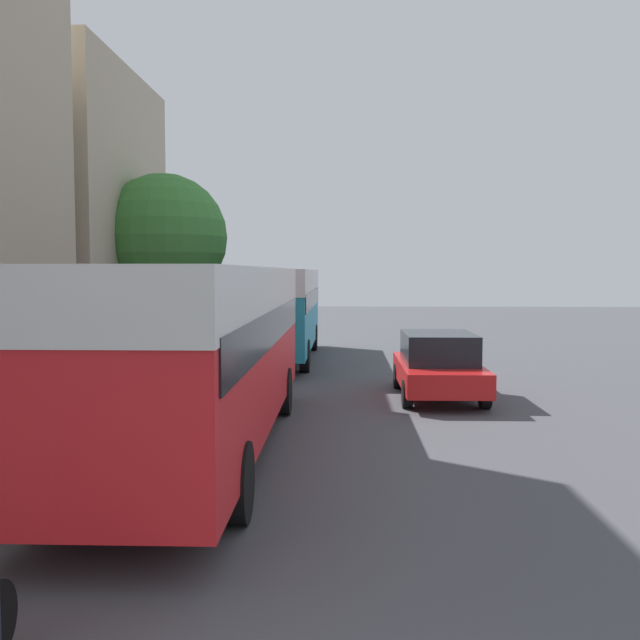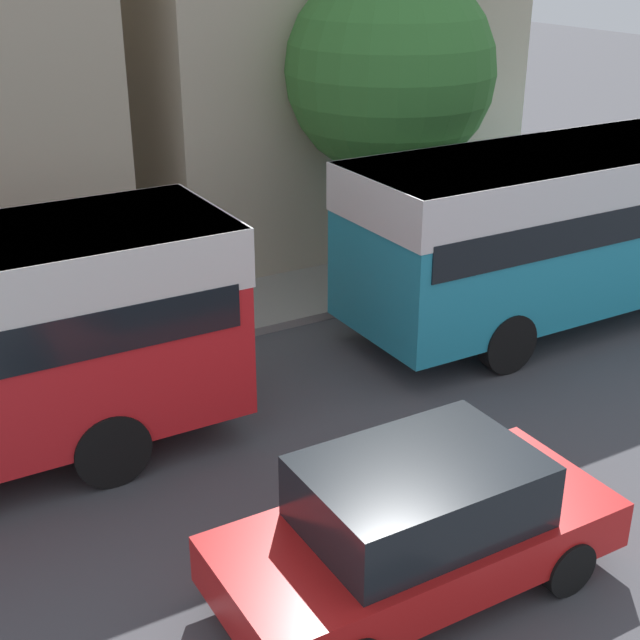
# 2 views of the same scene
# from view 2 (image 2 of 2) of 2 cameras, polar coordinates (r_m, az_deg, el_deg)

# --- Properties ---
(building_far_terrace) EXTENTS (6.54, 8.01, 9.30)m
(building_far_terrace) POSITION_cam_2_polar(r_m,az_deg,el_deg) (20.83, -1.76, 18.57)
(building_far_terrace) COLOR #BCAD93
(building_far_terrace) RESTS_ON ground_plane
(bus_following) EXTENTS (2.66, 9.80, 3.12)m
(bus_following) POSITION_cam_2_polar(r_m,az_deg,el_deg) (16.74, 17.51, 7.05)
(bus_following) COLOR teal
(bus_following) RESTS_ON ground_plane
(car_crossing) EXTENTS (1.94, 4.36, 1.57)m
(car_crossing) POSITION_cam_2_polar(r_m,az_deg,el_deg) (9.60, 6.26, -12.87)
(car_crossing) COLOR red
(car_crossing) RESTS_ON ground_plane
(street_tree) EXTENTS (3.92, 3.92, 5.93)m
(street_tree) POSITION_cam_2_polar(r_m,az_deg,el_deg) (17.13, 4.50, 15.57)
(street_tree) COLOR brown
(street_tree) RESTS_ON sidewalk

